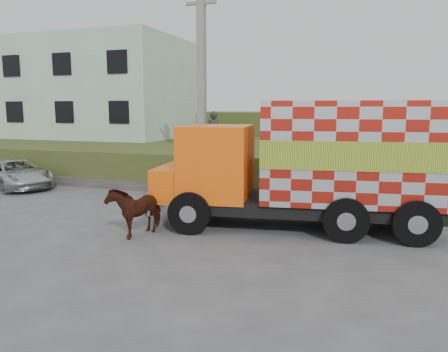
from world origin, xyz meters
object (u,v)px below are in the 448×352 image
at_px(utility_pole, 202,88).
at_px(cow, 136,210).
at_px(suv, 15,174).
at_px(pedestrian, 214,133).
at_px(cargo_truck, 312,164).

height_order(utility_pole, cow, utility_pole).
distance_m(suv, pedestrian, 8.63).
bearing_deg(cow, pedestrian, 103.47).
bearing_deg(cow, utility_pole, 107.51).
bearing_deg(utility_pole, pedestrian, 25.32).
xyz_separation_m(cargo_truck, pedestrian, (-4.38, 4.07, 0.55)).
height_order(utility_pole, cargo_truck, utility_pole).
distance_m(utility_pole, suv, 8.72).
bearing_deg(cow, suv, 164.80).
bearing_deg(utility_pole, cargo_truck, -38.83).
distance_m(cargo_truck, suv, 12.88).
xyz_separation_m(utility_pole, cow, (0.52, -6.02, -3.41)).
bearing_deg(pedestrian, cargo_truck, 139.29).
relative_size(utility_pole, pedestrian, 4.68).
relative_size(suv, pedestrian, 2.48).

